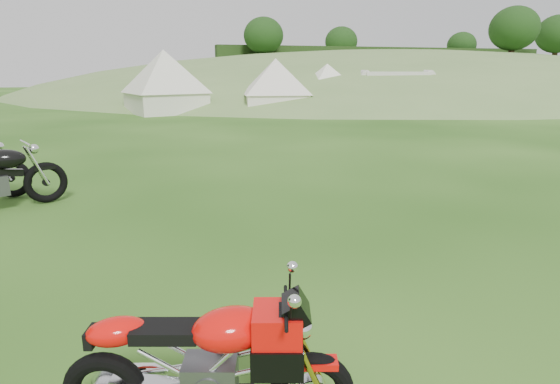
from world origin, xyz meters
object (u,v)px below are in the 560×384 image
object	(u,v)px
tent_right	(327,86)
caravan	(394,89)
sport_motorcycle	(207,354)
tent_left	(165,84)
tent_mid	(276,86)

from	to	relation	value
tent_right	caravan	distance (m)	3.95
sport_motorcycle	caravan	size ratio (longest dim) A/B	0.39
sport_motorcycle	tent_right	xyz separation A→B (m)	(10.05, 22.61, 0.75)
tent_left	caravan	bearing A→B (deg)	-17.30
tent_mid	caravan	distance (m)	7.43
sport_motorcycle	tent_left	xyz separation A→B (m)	(1.14, 22.17, 0.94)
tent_left	tent_right	bearing A→B (deg)	-13.13
tent_left	caravan	size ratio (longest dim) A/B	0.76
tent_mid	tent_right	distance (m)	3.87
tent_left	tent_mid	world-z (taller)	tent_left
tent_mid	tent_right	world-z (taller)	tent_mid
tent_left	tent_right	world-z (taller)	tent_left
tent_mid	tent_right	size ratio (longest dim) A/B	1.06
caravan	sport_motorcycle	bearing A→B (deg)	-106.26
sport_motorcycle	tent_left	distance (m)	22.22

